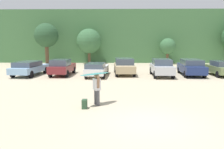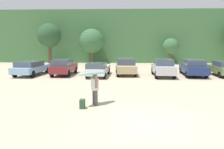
{
  "view_description": "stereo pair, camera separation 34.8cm",
  "coord_description": "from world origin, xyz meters",
  "px_view_note": "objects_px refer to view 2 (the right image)",
  "views": [
    {
      "loc": [
        -1.32,
        -8.88,
        3.29
      ],
      "look_at": [
        -1.69,
        6.97,
        0.94
      ],
      "focal_mm": 36.55,
      "sensor_mm": 36.0,
      "label": 1
    },
    {
      "loc": [
        -0.98,
        -8.87,
        3.29
      ],
      "look_at": [
        -1.69,
        6.97,
        0.94
      ],
      "focal_mm": 36.55,
      "sensor_mm": 36.0,
      "label": 2
    }
  ],
  "objects_px": {
    "parked_car_maroon": "(64,67)",
    "backpack_dropped": "(82,104)",
    "parked_car_white": "(98,69)",
    "parked_car_navy": "(193,67)",
    "surfboard_teal": "(93,74)",
    "parked_car_sky_blue": "(31,67)",
    "parked_car_olive_green": "(224,68)",
    "parked_car_silver": "(163,67)",
    "parked_car_tan": "(126,66)",
    "person_adult": "(95,87)"
  },
  "relations": [
    {
      "from": "person_adult",
      "to": "backpack_dropped",
      "type": "bearing_deg",
      "value": 24.37
    },
    {
      "from": "parked_car_silver",
      "to": "parked_car_olive_green",
      "type": "relative_size",
      "value": 1.03
    },
    {
      "from": "parked_car_maroon",
      "to": "parked_car_tan",
      "type": "xyz_separation_m",
      "value": [
        5.98,
        0.75,
        0.03
      ]
    },
    {
      "from": "parked_car_silver",
      "to": "backpack_dropped",
      "type": "height_order",
      "value": "parked_car_silver"
    },
    {
      "from": "parked_car_tan",
      "to": "backpack_dropped",
      "type": "height_order",
      "value": "parked_car_tan"
    },
    {
      "from": "parked_car_maroon",
      "to": "backpack_dropped",
      "type": "xyz_separation_m",
      "value": [
        3.7,
        -10.8,
        -0.58
      ]
    },
    {
      "from": "parked_car_sky_blue",
      "to": "surfboard_teal",
      "type": "xyz_separation_m",
      "value": [
        7.29,
        -10.04,
        0.88
      ]
    },
    {
      "from": "parked_car_maroon",
      "to": "parked_car_silver",
      "type": "height_order",
      "value": "parked_car_silver"
    },
    {
      "from": "parked_car_tan",
      "to": "parked_car_maroon",
      "type": "bearing_deg",
      "value": 94.31
    },
    {
      "from": "parked_car_sky_blue",
      "to": "parked_car_white",
      "type": "relative_size",
      "value": 1.0
    },
    {
      "from": "backpack_dropped",
      "to": "parked_car_maroon",
      "type": "bearing_deg",
      "value": 108.89
    },
    {
      "from": "parked_car_tan",
      "to": "surfboard_teal",
      "type": "bearing_deg",
      "value": 167.72
    },
    {
      "from": "parked_car_navy",
      "to": "parked_car_olive_green",
      "type": "relative_size",
      "value": 1.14
    },
    {
      "from": "parked_car_navy",
      "to": "parked_car_olive_green",
      "type": "distance_m",
      "value": 2.82
    },
    {
      "from": "parked_car_olive_green",
      "to": "backpack_dropped",
      "type": "bearing_deg",
      "value": 132.25
    },
    {
      "from": "person_adult",
      "to": "parked_car_maroon",
      "type": "bearing_deg",
      "value": -93.26
    },
    {
      "from": "parked_car_tan",
      "to": "surfboard_teal",
      "type": "height_order",
      "value": "surfboard_teal"
    },
    {
      "from": "parked_car_maroon",
      "to": "parked_car_white",
      "type": "bearing_deg",
      "value": -96.3
    },
    {
      "from": "parked_car_olive_green",
      "to": "person_adult",
      "type": "height_order",
      "value": "person_adult"
    },
    {
      "from": "parked_car_white",
      "to": "parked_car_silver",
      "type": "bearing_deg",
      "value": -85.39
    },
    {
      "from": "parked_car_sky_blue",
      "to": "surfboard_teal",
      "type": "height_order",
      "value": "surfboard_teal"
    },
    {
      "from": "parked_car_white",
      "to": "parked_car_silver",
      "type": "height_order",
      "value": "parked_car_silver"
    },
    {
      "from": "parked_car_olive_green",
      "to": "backpack_dropped",
      "type": "distance_m",
      "value": 15.87
    },
    {
      "from": "parked_car_maroon",
      "to": "surfboard_teal",
      "type": "bearing_deg",
      "value": -155.42
    },
    {
      "from": "parked_car_maroon",
      "to": "parked_car_olive_green",
      "type": "height_order",
      "value": "parked_car_maroon"
    },
    {
      "from": "parked_car_navy",
      "to": "backpack_dropped",
      "type": "xyz_separation_m",
      "value": [
        -8.68,
        -11.01,
        -0.59
      ]
    },
    {
      "from": "parked_car_sky_blue",
      "to": "parked_car_silver",
      "type": "xyz_separation_m",
      "value": [
        12.57,
        -0.25,
        0.09
      ]
    },
    {
      "from": "backpack_dropped",
      "to": "parked_car_white",
      "type": "bearing_deg",
      "value": 91.73
    },
    {
      "from": "parked_car_navy",
      "to": "parked_car_olive_green",
      "type": "xyz_separation_m",
      "value": [
        2.82,
        -0.09,
        -0.07
      ]
    },
    {
      "from": "parked_car_silver",
      "to": "backpack_dropped",
      "type": "distance_m",
      "value": 11.9
    },
    {
      "from": "person_adult",
      "to": "surfboard_teal",
      "type": "xyz_separation_m",
      "value": [
        -0.08,
        -0.05,
        0.7
      ]
    },
    {
      "from": "parked_car_white",
      "to": "backpack_dropped",
      "type": "relative_size",
      "value": 10.67
    },
    {
      "from": "parked_car_white",
      "to": "parked_car_olive_green",
      "type": "xyz_separation_m",
      "value": [
        11.8,
        0.64,
        0.05
      ]
    },
    {
      "from": "parked_car_maroon",
      "to": "backpack_dropped",
      "type": "bearing_deg",
      "value": -158.78
    },
    {
      "from": "parked_car_white",
      "to": "parked_car_sky_blue",
      "type": "bearing_deg",
      "value": 90.28
    },
    {
      "from": "parked_car_silver",
      "to": "parked_car_olive_green",
      "type": "height_order",
      "value": "parked_car_silver"
    },
    {
      "from": "parked_car_olive_green",
      "to": "surfboard_teal",
      "type": "xyz_separation_m",
      "value": [
        -11.02,
        -10.31,
        0.88
      ]
    },
    {
      "from": "parked_car_maroon",
      "to": "parked_car_silver",
      "type": "bearing_deg",
      "value": -90.07
    },
    {
      "from": "parked_car_maroon",
      "to": "parked_car_white",
      "type": "relative_size",
      "value": 0.87
    },
    {
      "from": "parked_car_white",
      "to": "parked_car_navy",
      "type": "xyz_separation_m",
      "value": [
        8.99,
        0.73,
        0.12
      ]
    },
    {
      "from": "parked_car_olive_green",
      "to": "surfboard_teal",
      "type": "distance_m",
      "value": 15.12
    },
    {
      "from": "backpack_dropped",
      "to": "parked_car_tan",
      "type": "bearing_deg",
      "value": 78.82
    },
    {
      "from": "parked_car_silver",
      "to": "backpack_dropped",
      "type": "bearing_deg",
      "value": 152.19
    },
    {
      "from": "parked_car_maroon",
      "to": "parked_car_white",
      "type": "xyz_separation_m",
      "value": [
        3.39,
        -0.51,
        -0.1
      ]
    },
    {
      "from": "parked_car_navy",
      "to": "person_adult",
      "type": "xyz_separation_m",
      "value": [
        -8.13,
        -10.35,
        0.11
      ]
    },
    {
      "from": "parked_car_silver",
      "to": "backpack_dropped",
      "type": "xyz_separation_m",
      "value": [
        -5.74,
        -10.41,
        -0.62
      ]
    },
    {
      "from": "parked_car_sky_blue",
      "to": "parked_car_maroon",
      "type": "height_order",
      "value": "parked_car_maroon"
    },
    {
      "from": "parked_car_maroon",
      "to": "parked_car_navy",
      "type": "bearing_deg",
      "value": -86.69
    },
    {
      "from": "parked_car_navy",
      "to": "surfboard_teal",
      "type": "distance_m",
      "value": 13.27
    },
    {
      "from": "parked_car_tan",
      "to": "parked_car_silver",
      "type": "distance_m",
      "value": 3.64
    }
  ]
}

